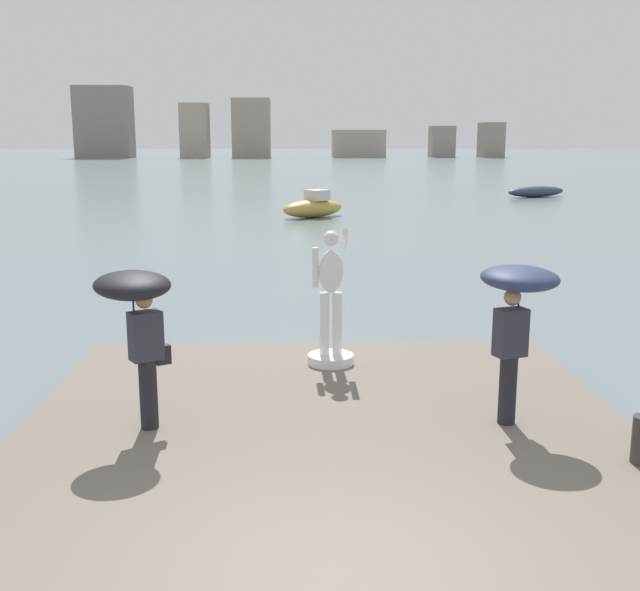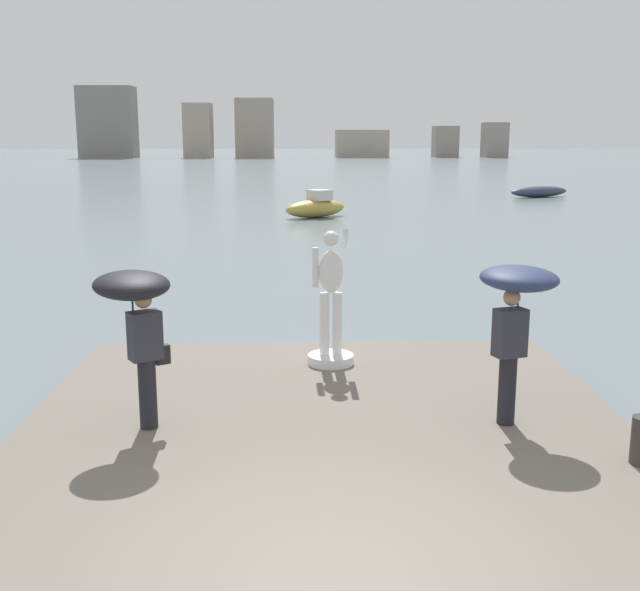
% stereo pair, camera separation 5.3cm
% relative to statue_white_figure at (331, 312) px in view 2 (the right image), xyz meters
% --- Properties ---
extents(ground_plane, '(400.00, 400.00, 0.00)m').
position_rel_statue_white_figure_xyz_m(ground_plane, '(-0.18, 33.96, -1.25)').
color(ground_plane, slate).
extents(pier, '(7.69, 10.30, 0.40)m').
position_rel_statue_white_figure_xyz_m(pier, '(-0.18, -3.89, -1.05)').
color(pier, '#70665B').
rests_on(pier, ground).
extents(statue_white_figure, '(0.73, 0.93, 2.16)m').
position_rel_statue_white_figure_xyz_m(statue_white_figure, '(0.00, 0.00, 0.00)').
color(statue_white_figure, white).
rests_on(statue_white_figure, pier).
extents(onlooker_left, '(1.27, 1.28, 2.00)m').
position_rel_statue_white_figure_xyz_m(onlooker_left, '(-2.44, -2.69, 0.69)').
color(onlooker_left, black).
rests_on(onlooker_left, pier).
extents(onlooker_right, '(1.23, 1.23, 2.01)m').
position_rel_statue_white_figure_xyz_m(onlooker_right, '(2.18, -2.58, 0.73)').
color(onlooker_right, black).
rests_on(onlooker_right, pier).
extents(boat_near, '(4.51, 2.66, 0.72)m').
position_rel_statue_white_figure_xyz_m(boat_near, '(15.16, 38.51, -0.89)').
color(boat_near, '#2D384C').
rests_on(boat_near, ground).
extents(boat_mid, '(3.61, 3.17, 1.35)m').
position_rel_statue_white_figure_xyz_m(boat_mid, '(0.22, 26.10, -0.74)').
color(boat_mid, '#B2993D').
rests_on(boat_mid, ground).
extents(distant_skyline, '(78.94, 9.34, 12.83)m').
position_rel_statue_white_figure_xyz_m(distant_skyline, '(-11.33, 133.74, 3.65)').
color(distant_skyline, gray).
rests_on(distant_skyline, ground).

